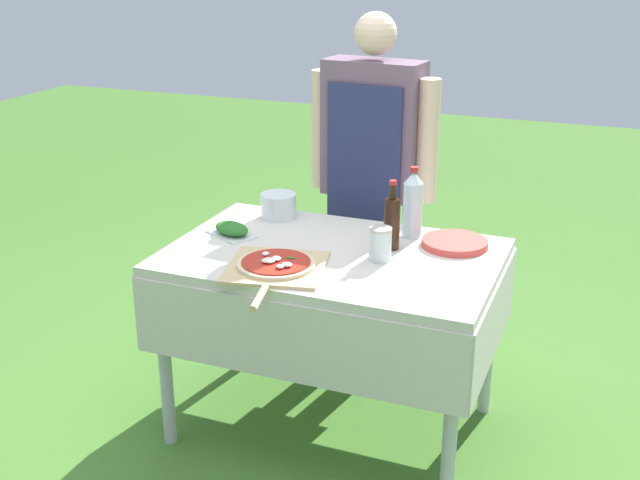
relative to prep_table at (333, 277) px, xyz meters
name	(u,v)px	position (x,y,z in m)	size (l,w,h in m)	color
ground_plane	(332,425)	(0.00, 0.00, -0.63)	(12.00, 12.00, 0.00)	#477A2D
prep_table	(333,277)	(0.00, 0.00, 0.00)	(1.19, 0.78, 0.72)	beige
person_cook	(372,163)	(-0.06, 0.62, 0.26)	(0.56, 0.22, 1.51)	#70604C
pizza_on_peel	(275,266)	(-0.12, -0.23, 0.11)	(0.39, 0.53, 0.05)	#D1B27F
oil_bottle	(392,222)	(0.18, 0.11, 0.20)	(0.06, 0.06, 0.26)	black
water_bottle	(413,204)	(0.22, 0.26, 0.22)	(0.07, 0.07, 0.27)	silver
herb_container	(232,229)	(-0.42, 0.03, 0.12)	(0.22, 0.19, 0.05)	silver
mixing_tub	(278,206)	(-0.34, 0.28, 0.14)	(0.14, 0.14, 0.10)	silver
plate_stack	(455,243)	(0.39, 0.22, 0.11)	(0.24, 0.24, 0.02)	#DB4C42
sauce_jar	(380,246)	(0.18, -0.01, 0.15)	(0.08, 0.08, 0.12)	silver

